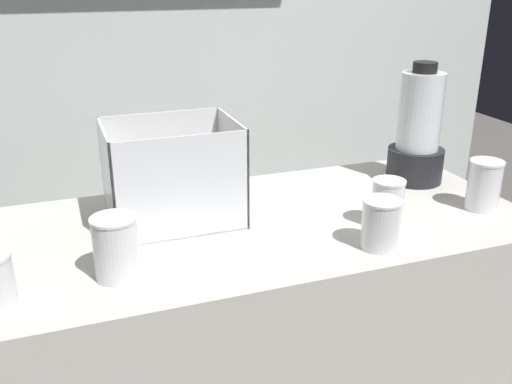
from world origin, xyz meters
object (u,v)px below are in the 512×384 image
object	(u,v)px
blender_pitcher	(418,134)
juice_cup_orange_left	(116,250)
carrot_display_bin	(172,191)
juice_cup_carrot_far_right	(484,188)
juice_cup_beet_right	(387,207)
juice_cup_carrot_middle	(380,227)

from	to	relation	value
blender_pitcher	juice_cup_orange_left	size ratio (longest dim) A/B	2.62
carrot_display_bin	juice_cup_carrot_far_right	size ratio (longest dim) A/B	2.38
carrot_display_bin	juice_cup_beet_right	bearing A→B (deg)	-24.55
juice_cup_beet_right	juice_cup_carrot_far_right	world-z (taller)	juice_cup_carrot_far_right
juice_cup_carrot_middle	juice_cup_carrot_far_right	size ratio (longest dim) A/B	0.87
juice_cup_carrot_middle	juice_cup_orange_left	bearing A→B (deg)	173.38
juice_cup_carrot_middle	blender_pitcher	bearing A→B (deg)	46.57
juice_cup_carrot_middle	juice_cup_carrot_far_right	xyz separation A→B (m)	(0.37, 0.10, 0.01)
carrot_display_bin	juice_cup_carrot_middle	bearing A→B (deg)	-37.67
juice_cup_carrot_middle	juice_cup_beet_right	xyz separation A→B (m)	(0.08, 0.09, 0.00)
juice_cup_orange_left	juice_cup_carrot_middle	distance (m)	0.58
blender_pitcher	juice_cup_carrot_middle	distance (m)	0.49
carrot_display_bin	juice_cup_carrot_far_right	xyz separation A→B (m)	(0.78, -0.21, -0.02)
juice_cup_carrot_far_right	juice_cup_carrot_middle	bearing A→B (deg)	-164.46
carrot_display_bin	juice_cup_carrot_far_right	distance (m)	0.81
juice_cup_orange_left	juice_cup_carrot_middle	size ratio (longest dim) A/B	1.15
carrot_display_bin	juice_cup_orange_left	size ratio (longest dim) A/B	2.37
juice_cup_carrot_middle	juice_cup_carrot_far_right	distance (m)	0.39
juice_cup_orange_left	juice_cup_beet_right	bearing A→B (deg)	2.33
carrot_display_bin	blender_pitcher	world-z (taller)	blender_pitcher
blender_pitcher	juice_cup_carrot_middle	bearing A→B (deg)	-133.43
juice_cup_orange_left	juice_cup_beet_right	world-z (taller)	juice_cup_orange_left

